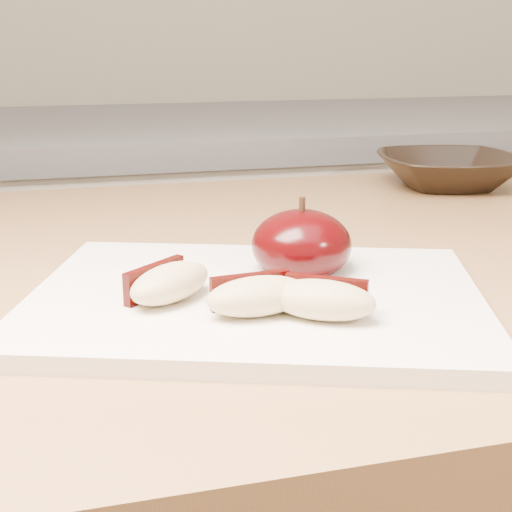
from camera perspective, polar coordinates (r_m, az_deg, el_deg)
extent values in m
cube|color=silver|center=(1.42, -6.67, -9.15)|extent=(2.40, 0.60, 0.90)
cube|color=slate|center=(1.29, -7.40, 9.98)|extent=(2.40, 0.62, 0.04)
cube|color=#9E7B44|center=(0.62, 1.50, -1.33)|extent=(1.64, 0.64, 0.04)
cube|color=white|center=(0.48, 0.00, -3.51)|extent=(0.36, 0.31, 0.01)
ellipsoid|color=black|center=(0.52, 3.65, 0.91)|extent=(0.09, 0.09, 0.05)
cylinder|color=black|center=(0.52, 3.72, 4.14)|extent=(0.00, 0.00, 0.01)
ellipsoid|color=tan|center=(0.47, -6.86, -2.14)|extent=(0.07, 0.07, 0.02)
cube|color=black|center=(0.48, -8.12, -1.92)|extent=(0.04, 0.04, 0.02)
ellipsoid|color=tan|center=(0.44, 0.16, -3.23)|extent=(0.07, 0.04, 0.02)
cube|color=black|center=(0.45, -0.46, -2.76)|extent=(0.05, 0.01, 0.02)
ellipsoid|color=tan|center=(0.43, 5.28, -3.51)|extent=(0.07, 0.06, 0.02)
cube|color=black|center=(0.45, 5.65, -3.02)|extent=(0.05, 0.03, 0.02)
imported|color=black|center=(0.91, 15.09, 6.62)|extent=(0.19, 0.19, 0.04)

